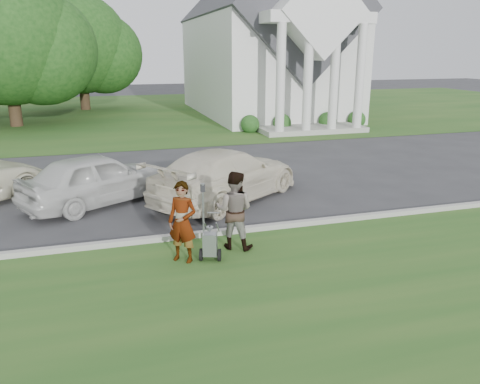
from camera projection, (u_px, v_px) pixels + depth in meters
name	position (u px, v px, depth m)	size (l,w,h in m)	color
ground	(230.00, 243.00, 11.57)	(120.00, 120.00, 0.00)	#333335
grass_strip	(272.00, 302.00, 8.81)	(80.00, 7.00, 0.01)	#214F1B
church_lawn	(139.00, 112.00, 36.37)	(80.00, 30.00, 0.01)	#214F1B
curb	(224.00, 232.00, 12.05)	(80.00, 0.18, 0.15)	#9E9E93
church	(266.00, 31.00, 33.52)	(9.19, 19.00, 24.10)	white
tree_left	(5.00, 42.00, 28.12)	(10.63, 8.40, 9.71)	#332316
tree_back	(80.00, 49.00, 36.67)	(9.61, 7.60, 8.89)	#332316
striping_cart	(210.00, 245.00, 10.47)	(0.68, 1.02, 0.88)	black
person_left	(182.00, 223.00, 10.29)	(0.67, 0.44, 1.84)	#999999
person_right	(234.00, 211.00, 11.00)	(0.91, 0.71, 1.88)	#999999
parking_meter_near	(203.00, 205.00, 11.42)	(0.11, 0.10, 1.48)	gray
car_b	(98.00, 179.00, 14.31)	(1.89, 4.70, 1.60)	silver
car_c	(226.00, 175.00, 14.70)	(2.28, 5.62, 1.63)	#EDE4C9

